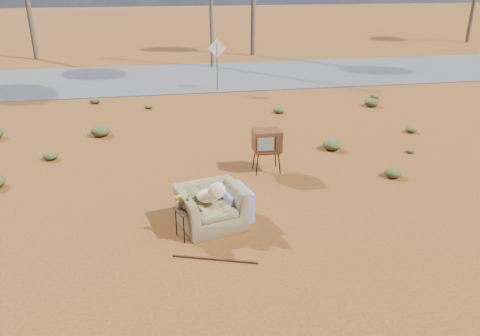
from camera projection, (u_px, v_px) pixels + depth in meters
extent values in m
plane|color=brown|center=(228.00, 229.00, 9.38)|extent=(140.00, 140.00, 0.00)
cube|color=#565659|center=(179.00, 77.00, 22.98)|extent=(140.00, 7.00, 0.04)
imported|color=olive|center=(210.00, 201.00, 9.32)|extent=(1.43, 1.10, 1.11)
ellipsoid|color=#FDD89A|center=(207.00, 196.00, 9.31)|extent=(0.40, 0.40, 0.24)
ellipsoid|color=#FDD89A|center=(217.00, 191.00, 9.04)|extent=(0.35, 0.18, 0.35)
cube|color=navy|center=(235.00, 203.00, 9.73)|extent=(0.71, 0.93, 0.65)
cube|color=black|center=(267.00, 151.00, 11.89)|extent=(0.63, 0.49, 0.03)
cylinder|color=black|center=(257.00, 165.00, 11.76)|extent=(0.03, 0.03, 0.56)
cylinder|color=black|center=(279.00, 164.00, 11.84)|extent=(0.03, 0.03, 0.56)
cylinder|color=black|center=(254.00, 159.00, 12.16)|extent=(0.03, 0.03, 0.56)
cylinder|color=black|center=(275.00, 158.00, 12.25)|extent=(0.03, 0.03, 0.56)
cube|color=brown|center=(267.00, 140.00, 11.78)|extent=(0.71, 0.56, 0.54)
cube|color=slate|center=(266.00, 144.00, 11.51)|extent=(0.42, 0.03, 0.34)
cube|color=#472D19|center=(279.00, 144.00, 11.56)|extent=(0.16, 0.02, 0.38)
cube|color=#3D2716|center=(187.00, 209.00, 8.87)|extent=(0.56, 0.56, 0.03)
cylinder|color=black|center=(184.00, 229.00, 8.77)|extent=(0.02, 0.02, 0.60)
cylinder|color=black|center=(200.00, 225.00, 8.94)|extent=(0.02, 0.02, 0.60)
cylinder|color=black|center=(176.00, 222.00, 9.04)|extent=(0.02, 0.02, 0.60)
cylinder|color=black|center=(192.00, 217.00, 9.21)|extent=(0.02, 0.02, 0.60)
cylinder|color=#502E0D|center=(181.00, 204.00, 8.81)|extent=(0.06, 0.06, 0.22)
cylinder|color=#502E0D|center=(188.00, 205.00, 8.76)|extent=(0.06, 0.06, 0.24)
cylinder|color=#265929|center=(189.00, 201.00, 8.94)|extent=(0.05, 0.05, 0.21)
cylinder|color=#AB1B0D|center=(192.00, 207.00, 8.80)|extent=(0.05, 0.05, 0.11)
cylinder|color=silver|center=(178.00, 205.00, 8.88)|extent=(0.07, 0.07, 0.12)
ellipsoid|color=yellow|center=(178.00, 198.00, 8.82)|extent=(0.14, 0.14, 0.10)
cylinder|color=#4B2814|center=(215.00, 259.00, 8.35)|extent=(1.48, 0.56, 0.04)
cylinder|color=brown|center=(217.00, 67.00, 20.14)|extent=(0.06, 0.06, 2.00)
cube|color=silver|center=(217.00, 48.00, 19.83)|extent=(0.78, 0.04, 0.78)
cylinder|color=brown|center=(28.00, 6.00, 26.82)|extent=(0.28, 0.28, 6.00)
ellipsoid|color=#435023|center=(393.00, 173.00, 11.73)|extent=(0.44, 0.44, 0.24)
ellipsoid|color=#435023|center=(101.00, 131.00, 14.70)|extent=(0.60, 0.60, 0.33)
ellipsoid|color=#435023|center=(411.00, 130.00, 15.04)|extent=(0.36, 0.36, 0.20)
ellipsoid|color=#435023|center=(279.00, 110.00, 17.14)|extent=(0.40, 0.40, 0.22)
ellipsoid|color=#435023|center=(149.00, 106.00, 17.71)|extent=(0.30, 0.30, 0.17)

